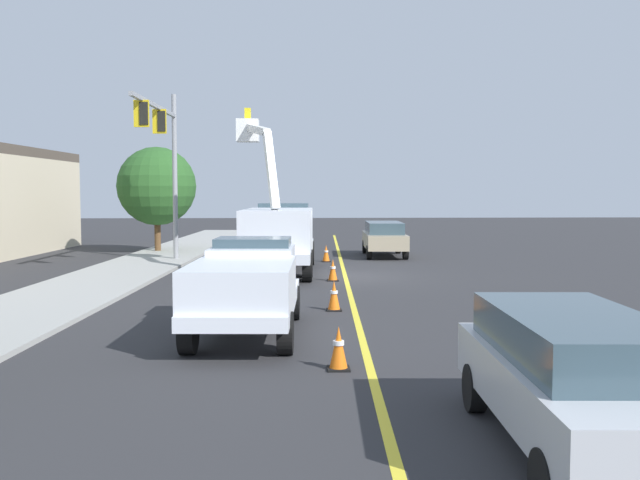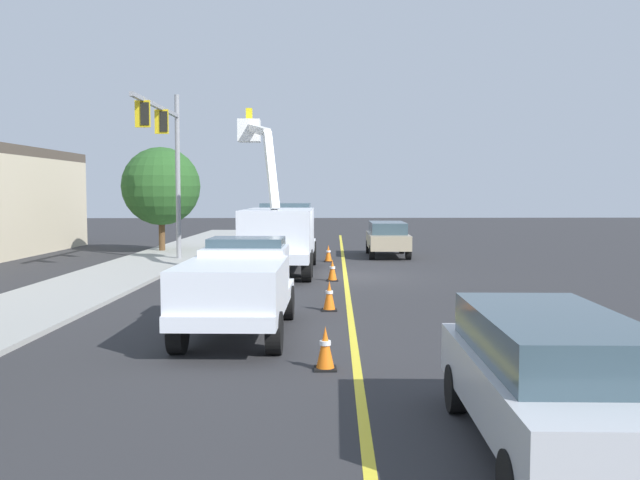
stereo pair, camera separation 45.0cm
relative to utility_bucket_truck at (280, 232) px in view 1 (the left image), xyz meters
The scene contains 13 objects.
ground 3.36m from the utility_bucket_truck, 123.38° to the right, with size 120.00×120.00×0.00m, color #2D2D30.
sidewalk_far_side 6.43m from the utility_bucket_truck, 101.17° to the left, with size 60.00×3.60×0.12m, color #9E9E99.
lane_centre_stripe 3.36m from the utility_bucket_truck, 123.38° to the right, with size 50.00×0.16×0.01m, color yellow.
utility_bucket_truck is the anchor object (origin of this frame).
service_pickup_truck 12.04m from the utility_bucket_truck, behind, with size 5.70×2.41×2.06m.
passing_minivan 8.34m from the utility_bucket_truck, 37.55° to the right, with size 4.89×2.14×1.69m.
trailing_sedan 19.46m from the utility_bucket_truck, 168.68° to the right, with size 4.89×2.14×1.69m.
traffic_cone_leading 15.16m from the utility_bucket_truck, behind, with size 0.40×0.40×0.78m.
traffic_cone_mid_front 9.18m from the utility_bucket_truck, behind, with size 0.40×0.40×0.80m.
traffic_cone_mid_rear 3.61m from the utility_bucket_truck, 145.40° to the right, with size 0.40×0.40×0.77m.
traffic_cone_trailing 4.64m from the utility_bucket_truck, 27.24° to the right, with size 0.40×0.40×0.77m.
traffic_signal_mast 6.59m from the utility_bucket_truck, 62.43° to the left, with size 7.16×0.70×7.59m.
street_tree_right 11.25m from the utility_bucket_truck, 35.76° to the left, with size 4.07×4.07×5.51m.
Camera 1 is at (-25.40, 2.09, 3.14)m, focal length 38.53 mm.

